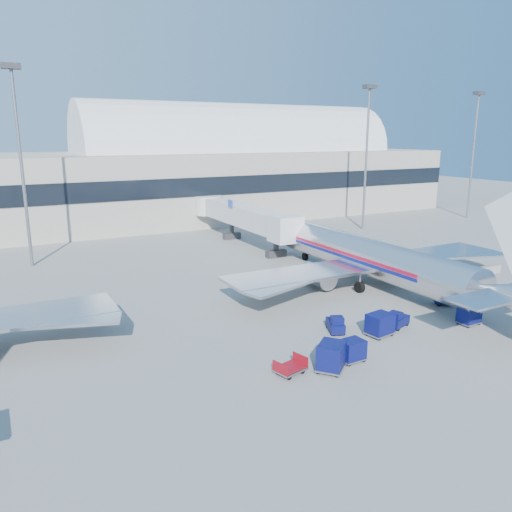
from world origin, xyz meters
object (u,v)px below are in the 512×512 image
airliner_main (375,258)px  cart_train_c (331,356)px  mast_west (18,137)px  mast_far_east (475,137)px  tug_left (336,324)px  tug_right (448,297)px  mast_east (367,137)px  cart_train_a (380,324)px  barrier_near (448,278)px  tug_lead (397,320)px  cart_open_red (290,368)px  cart_solo_near (469,315)px  cart_train_b (352,350)px  cart_solo_far (509,294)px  barrier_mid (469,274)px  barrier_far (490,270)px  jetbridge_near (238,215)px

airliner_main → cart_train_c: 20.17m
mast_west → mast_far_east: bearing=0.0°
airliner_main → tug_left: size_ratio=15.28×
cart_train_c → mast_west: bearing=71.4°
cart_train_c → tug_right: bearing=-21.6°
mast_east → cart_train_a: 47.66m
mast_east → barrier_near: 33.67m
tug_lead → cart_open_red: bearing=174.1°
mast_east → cart_solo_near: (-20.30, -37.38, -13.98)m
tug_lead → tug_left: (-4.99, 1.49, 0.02)m
cart_train_a → cart_solo_near: bearing=-19.8°
tug_lead → cart_train_b: bearing=-175.2°
tug_right → cart_train_c: size_ratio=0.98×
airliner_main → cart_solo_far: (7.39, -9.93, -2.09)m
mast_east → barrier_mid: (-8.70, -28.00, -14.34)m
barrier_near → cart_train_a: bearing=-154.6°
barrier_far → tug_right: tug_right is taller
cart_open_red → cart_train_a: bearing=-1.5°
mast_west → mast_far_east: (75.00, 0.00, 0.00)m
mast_far_east → barrier_far: 43.75m
barrier_mid → cart_train_c: cart_train_c is taller
mast_far_east → tug_lead: 63.41m
mast_west → cart_solo_near: bearing=-51.5°
tug_left → cart_train_c: size_ratio=0.91×
mast_far_east → barrier_far: bearing=-137.4°
tug_lead → tug_right: tug_right is taller
cart_train_b → cart_solo_near: 12.78m
barrier_far → tug_left: 26.09m
jetbridge_near → barrier_far: (17.00, -28.81, -3.48)m
airliner_main → tug_left: bearing=-143.3°
cart_train_a → cart_solo_far: (15.70, 0.32, -0.11)m
mast_far_east → barrier_far: (-30.40, -28.00, -14.34)m
mast_east → tug_lead: 45.85m
tug_right → cart_solo_near: size_ratio=1.49×
barrier_mid → cart_solo_far: 8.40m
jetbridge_near → cart_train_a: (-5.91, -36.55, -2.99)m
mast_west → cart_train_c: bearing=-69.0°
mast_far_east → barrier_near: mast_far_east is taller
mast_far_east → barrier_mid: (-33.70, -28.00, -14.34)m
barrier_near → cart_open_red: barrier_near is taller
tug_left → cart_open_red: (-6.83, -4.29, -0.27)m
mast_west → cart_train_a: (21.69, -35.75, -13.85)m
barrier_near → cart_solo_far: cart_solo_far is taller
barrier_near → cart_train_b: (-21.05, -10.28, 0.36)m
jetbridge_near → barrier_mid: jetbridge_near is taller
mast_west → mast_east: (50.00, 0.00, 0.00)m
mast_east → cart_solo_far: size_ratio=10.63×
jetbridge_near → cart_train_c: size_ratio=10.30×
mast_far_east → tug_right: 56.07m
cart_open_red → mast_far_east: bearing=16.8°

